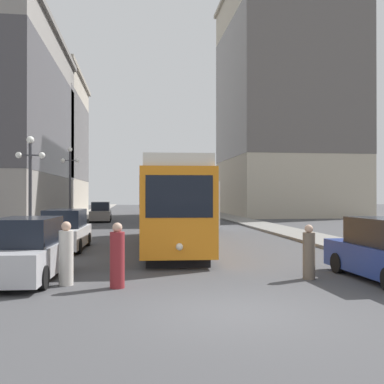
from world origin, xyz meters
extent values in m
plane|color=#424244|center=(0.00, 0.00, 0.00)|extent=(200.00, 200.00, 0.00)
cube|color=gray|center=(-7.87, 40.00, 0.07)|extent=(2.67, 120.00, 0.15)
cube|color=gray|center=(7.87, 40.00, 0.07)|extent=(2.67, 120.00, 0.15)
cube|color=black|center=(-0.29, 12.24, 0.17)|extent=(2.82, 13.06, 0.35)
cube|color=orange|center=(-0.29, 12.24, 1.90)|extent=(3.26, 14.21, 3.10)
cube|color=black|center=(-0.29, 12.24, 2.60)|extent=(3.27, 13.65, 1.08)
cube|color=silver|center=(-0.29, 12.24, 3.67)|extent=(3.04, 13.92, 0.44)
cube|color=black|center=(-0.62, 5.22, 2.44)|extent=(2.21, 0.18, 1.40)
sphere|color=#F2EACC|center=(-0.63, 5.15, 0.80)|extent=(0.24, 0.24, 0.24)
cube|color=black|center=(2.74, 27.15, 0.17)|extent=(2.54, 10.97, 0.35)
cube|color=silver|center=(2.74, 27.15, 1.90)|extent=(2.96, 11.93, 3.10)
cube|color=black|center=(2.74, 27.15, 2.44)|extent=(2.97, 11.45, 1.30)
cube|color=black|center=(2.54, 21.25, 2.21)|extent=(2.31, 0.16, 1.71)
cylinder|color=black|center=(-6.05, 31.17, 0.32)|extent=(0.20, 0.64, 0.64)
cylinder|color=black|center=(-6.13, 34.24, 0.32)|extent=(0.20, 0.64, 0.64)
cylinder|color=black|center=(-4.34, 31.21, 0.32)|extent=(0.20, 0.64, 0.64)
cylinder|color=black|center=(-4.42, 34.28, 0.32)|extent=(0.20, 0.64, 0.64)
cube|color=slate|center=(-5.23, 32.73, 0.60)|extent=(1.93, 5.00, 0.84)
cube|color=black|center=(-5.24, 32.85, 1.42)|extent=(1.66, 2.77, 0.80)
cylinder|color=black|center=(-6.13, 10.01, 0.32)|extent=(0.20, 0.64, 0.64)
cylinder|color=black|center=(-6.05, 12.93, 0.32)|extent=(0.20, 0.64, 0.64)
cylinder|color=black|center=(-4.42, 9.96, 0.32)|extent=(0.20, 0.64, 0.64)
cylinder|color=black|center=(-4.34, 12.88, 0.32)|extent=(0.20, 0.64, 0.64)
cube|color=silver|center=(-5.23, 11.44, 0.60)|extent=(1.93, 4.76, 0.84)
cube|color=black|center=(-5.23, 11.56, 1.42)|extent=(1.65, 2.64, 0.80)
cylinder|color=black|center=(4.33, 4.19, 0.32)|extent=(0.20, 0.65, 0.64)
cylinder|color=black|center=(-6.01, 5.64, 0.32)|extent=(0.21, 0.65, 0.64)
cylinder|color=black|center=(-4.45, 2.80, 0.32)|extent=(0.21, 0.65, 0.64)
cylinder|color=black|center=(-4.31, 5.54, 0.32)|extent=(0.21, 0.65, 0.64)
cube|color=#B2B2B7|center=(-5.23, 4.22, 0.60)|extent=(2.04, 4.52, 0.84)
cube|color=black|center=(-5.23, 4.33, 1.42)|extent=(1.71, 2.52, 0.80)
cylinder|color=maroon|center=(-2.54, 2.80, 0.75)|extent=(0.39, 0.39, 1.50)
sphere|color=tan|center=(-2.54, 2.80, 1.62)|extent=(0.27, 0.27, 0.27)
cylinder|color=#6B5B4C|center=(3.05, 3.34, 0.69)|extent=(0.36, 0.36, 1.38)
sphere|color=tan|center=(3.05, 3.34, 1.49)|extent=(0.25, 0.25, 0.25)
cylinder|color=beige|center=(-3.95, 3.34, 0.75)|extent=(0.39, 0.39, 1.50)
sphere|color=tan|center=(-3.95, 3.34, 1.63)|extent=(0.27, 0.27, 0.27)
cylinder|color=#333338|center=(-7.13, 13.17, 2.58)|extent=(0.16, 0.16, 4.86)
sphere|color=white|center=(-7.13, 13.17, 5.17)|extent=(0.36, 0.36, 0.36)
sphere|color=white|center=(-7.68, 13.17, 4.43)|extent=(0.31, 0.31, 0.31)
sphere|color=white|center=(-6.58, 13.17, 4.43)|extent=(0.31, 0.31, 0.31)
cube|color=#333338|center=(-7.13, 13.17, 4.43)|extent=(1.10, 0.06, 0.06)
cylinder|color=#333338|center=(-7.13, 26.48, 3.01)|extent=(0.16, 0.16, 5.73)
sphere|color=white|center=(-7.13, 26.48, 6.04)|extent=(0.36, 0.36, 0.36)
sphere|color=white|center=(-7.68, 26.48, 5.19)|extent=(0.31, 0.31, 0.31)
sphere|color=white|center=(-6.58, 26.48, 5.19)|extent=(0.31, 0.31, 0.31)
cube|color=#333338|center=(-7.13, 26.48, 5.19)|extent=(1.10, 0.06, 0.06)
cube|color=#A89E8E|center=(-14.29, 51.24, 8.88)|extent=(10.18, 18.89, 17.76)
cube|color=#544F4E|center=(-14.29, 51.24, 9.77)|extent=(10.22, 18.93, 10.65)
cube|color=gray|center=(-14.29, 51.24, 18.01)|extent=(10.78, 19.49, 0.50)
cube|color=#B2A893|center=(16.22, 43.21, 13.61)|extent=(14.03, 17.10, 27.23)
cube|color=#595451|center=(16.22, 43.21, 14.97)|extent=(14.07, 17.14, 16.34)
camera|label=1|loc=(-2.07, -9.24, 2.50)|focal=41.51mm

